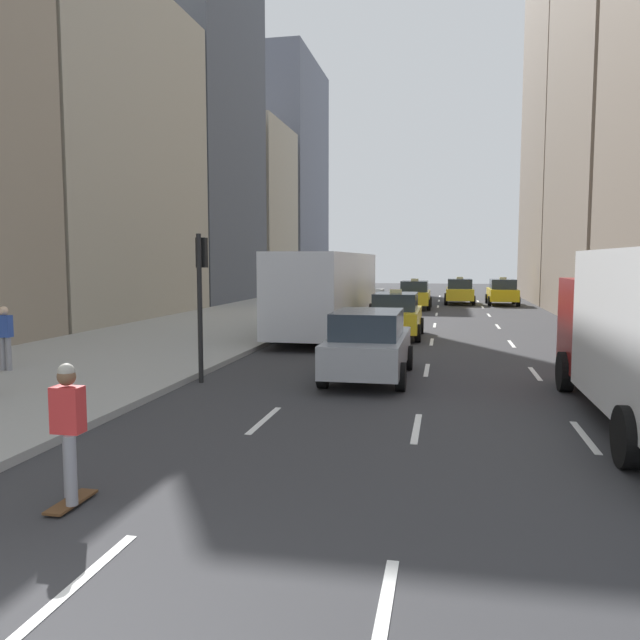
{
  "coord_description": "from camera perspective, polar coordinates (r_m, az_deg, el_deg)",
  "views": [
    {
      "loc": [
        3.06,
        -2.91,
        2.95
      ],
      "look_at": [
        0.42,
        10.16,
        1.68
      ],
      "focal_mm": 35.0,
      "sensor_mm": 36.0,
      "label": 1
    }
  ],
  "objects": [
    {
      "name": "taxi_second",
      "position": [
        24.18,
        6.95,
        0.48
      ],
      "size": [
        2.02,
        4.4,
        1.87
      ],
      "color": "yellow",
      "rests_on": "ground"
    },
    {
      "name": "taxi_fourth",
      "position": [
        38.84,
        8.65,
        2.31
      ],
      "size": [
        2.02,
        4.4,
        1.87
      ],
      "color": "yellow",
      "rests_on": "ground"
    },
    {
      "name": "taxi_third",
      "position": [
        43.72,
        12.63,
        2.59
      ],
      "size": [
        2.02,
        4.4,
        1.87
      ],
      "color": "yellow",
      "rests_on": "ground"
    },
    {
      "name": "pedestrian_far_walking",
      "position": [
        17.84,
        -26.87,
        -1.22
      ],
      "size": [
        0.36,
        0.22,
        1.65
      ],
      "color": "gray",
      "rests_on": "sidewalk_left"
    },
    {
      "name": "skateboarder",
      "position": [
        8.13,
        -22.01,
        -9.13
      ],
      "size": [
        0.36,
        0.8,
        1.75
      ],
      "color": "brown",
      "rests_on": "ground"
    },
    {
      "name": "building_row_left",
      "position": [
        42.14,
        -13.47,
        18.08
      ],
      "size": [
        6.0,
        71.73,
        29.01
      ],
      "color": "gray",
      "rests_on": "ground"
    },
    {
      "name": "traffic_light_pole",
      "position": [
        15.36,
        -10.84,
        3.32
      ],
      "size": [
        0.24,
        0.42,
        3.6
      ],
      "color": "black",
      "rests_on": "ground"
    },
    {
      "name": "sidewalk_left",
      "position": [
        31.69,
        -7.16,
        0.18
      ],
      "size": [
        8.0,
        66.0,
        0.15
      ],
      "primitive_type": "cube",
      "color": "#9E9E99",
      "rests_on": "ground"
    },
    {
      "name": "taxi_lead",
      "position": [
        43.55,
        16.33,
        2.49
      ],
      "size": [
        2.02,
        4.4,
        1.87
      ],
      "color": "yellow",
      "rests_on": "ground"
    },
    {
      "name": "lane_markings",
      "position": [
        26.08,
        10.32,
        -1.14
      ],
      "size": [
        5.72,
        56.0,
        0.01
      ],
      "color": "white",
      "rests_on": "ground"
    },
    {
      "name": "city_bus",
      "position": [
        25.37,
        0.78,
        2.8
      ],
      "size": [
        2.8,
        11.61,
        3.25
      ],
      "color": "silver",
      "rests_on": "ground"
    },
    {
      "name": "sedan_black_near",
      "position": [
        15.64,
        4.48,
        -2.2
      ],
      "size": [
        2.02,
        4.65,
        1.73
      ],
      "color": "#9EA0A5",
      "rests_on": "ground"
    }
  ]
}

